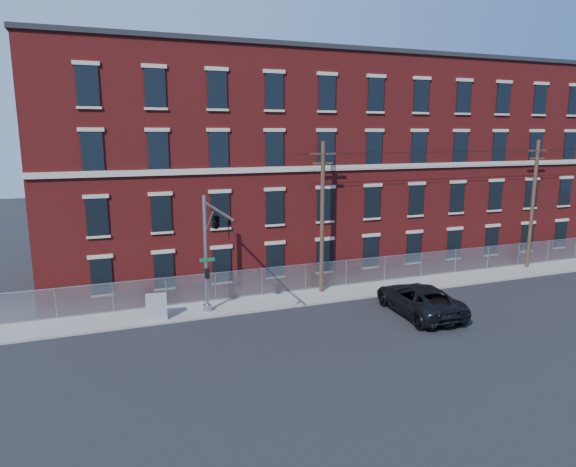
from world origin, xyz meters
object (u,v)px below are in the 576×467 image
(traffic_signal_mast, at_px, (213,232))
(pickup_truck, at_px, (419,299))
(utility_pole_near, at_px, (322,215))
(utility_cabinet, at_px, (157,307))

(traffic_signal_mast, bearing_deg, pickup_truck, -10.90)
(utility_pole_near, height_order, utility_cabinet, utility_pole_near)
(traffic_signal_mast, relative_size, pickup_truck, 1.08)
(utility_cabinet, bearing_deg, utility_pole_near, 14.43)
(traffic_signal_mast, bearing_deg, utility_pole_near, 23.14)
(traffic_signal_mast, distance_m, utility_pole_near, 8.70)
(pickup_truck, height_order, utility_cabinet, pickup_truck)
(traffic_signal_mast, xyz_separation_m, utility_pole_near, (8.00, 3.42, -0.05))
(utility_pole_near, xyz_separation_m, utility_cabinet, (-11.00, -1.40, -4.49))
(utility_pole_near, distance_m, utility_cabinet, 11.96)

